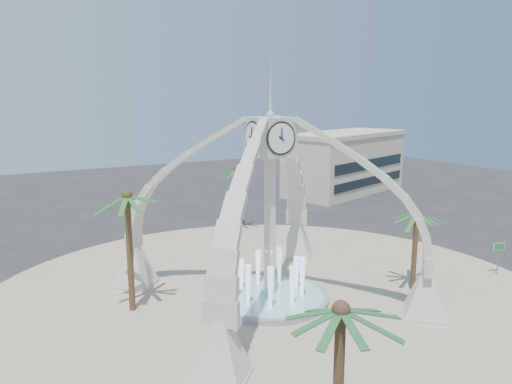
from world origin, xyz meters
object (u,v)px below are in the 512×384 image
clock_tower (270,207)px  fountain (269,296)px  palm_north (237,171)px  street_sign (499,251)px  palm_west (127,198)px  palm_south (341,312)px  palm_east (417,214)px

clock_tower → fountain: bearing=90.0°
palm_north → street_sign: palm_north is taller
fountain → palm_north: palm_north is taller
palm_west → palm_south: 17.74m
clock_tower → street_sign: (17.89, -4.56, -4.58)m
fountain → palm_west: size_ratio=0.95×
clock_tower → palm_east: clock_tower is taller
fountain → street_sign: 18.54m
palm_east → street_sign: bearing=-7.3°
palm_south → palm_east: bearing=34.7°
clock_tower → palm_south: clock_tower is taller
palm_west → palm_north: size_ratio=1.19×
fountain → palm_east: (9.80, -3.53, 5.26)m
fountain → palm_west: (-8.49, 3.03, 7.16)m
palm_west → palm_north: 20.35m
palm_north → street_sign: 24.63m
fountain → clock_tower: bearing=-90.0°
clock_tower → palm_north: 18.00m
clock_tower → palm_south: size_ratio=2.53×
palm_north → palm_south: 33.68m
palm_west → palm_north: palm_west is taller
clock_tower → fountain: size_ratio=2.24×
palm_west → street_sign: palm_west is taller
palm_east → palm_south: bearing=-145.3°
clock_tower → fountain: 6.20m
palm_east → fountain: bearing=160.2°
palm_north → clock_tower: bearing=-110.9°
palm_west → palm_south: palm_west is taller
fountain → street_sign: (17.89, -4.56, 1.62)m
palm_west → palm_south: bearing=-82.0°
palm_east → palm_north: (-3.37, 20.34, 0.67)m
palm_south → street_sign: palm_south is taller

